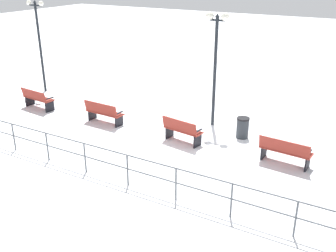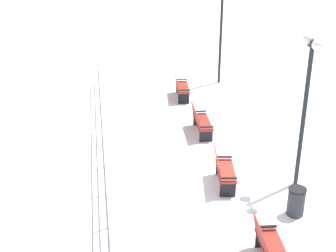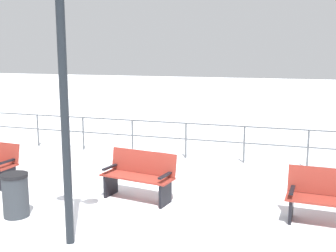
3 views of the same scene
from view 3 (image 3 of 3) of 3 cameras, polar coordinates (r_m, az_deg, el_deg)
The scene contains 6 objects.
ground_plane at distance 8.37m, azimuth -4.43°, elevation -10.24°, with size 80.00×80.00×0.00m, color white.
bench_third at distance 8.33m, azimuth -3.99°, elevation -6.75°, with size 0.78×1.53×0.95m.
bench_fourth at distance 7.68m, azimuth 22.10°, elevation -9.13°, with size 0.66×1.66×0.93m.
lamppost_middle at distance 6.20m, azimuth -14.48°, elevation 12.61°, with size 0.32×0.93×4.43m.
waterfront_railing at distance 11.43m, azimuth 2.47°, elevation -1.17°, with size 0.05×19.26×1.00m.
trash_bin at distance 7.97m, azimuth -20.19°, elevation -8.88°, with size 0.48×0.48×0.79m.
Camera 3 is at (7.21, 3.07, 2.91)m, focal length 44.41 mm.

